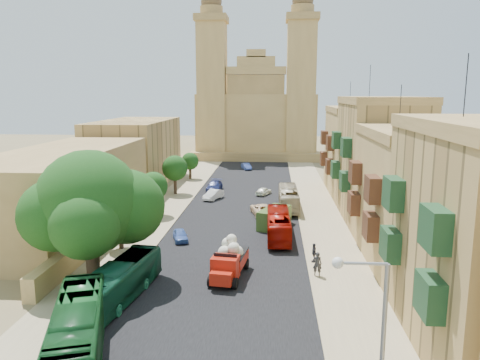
# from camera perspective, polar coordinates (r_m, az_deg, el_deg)

# --- Properties ---
(ground) EXTENTS (260.00, 260.00, 0.00)m
(ground) POSITION_cam_1_polar(r_m,az_deg,el_deg) (32.12, -3.53, -15.63)
(ground) COLOR brown
(road_surface) EXTENTS (14.00, 140.00, 0.01)m
(road_surface) POSITION_cam_1_polar(r_m,az_deg,el_deg) (60.37, 0.28, -3.04)
(road_surface) COLOR black
(road_surface) RESTS_ON ground
(sidewalk_east) EXTENTS (5.00, 140.00, 0.01)m
(sidewalk_east) POSITION_cam_1_polar(r_m,az_deg,el_deg) (60.49, 9.31, -3.15)
(sidewalk_east) COLOR tan
(sidewalk_east) RESTS_ON ground
(sidewalk_west) EXTENTS (5.00, 140.00, 0.01)m
(sidewalk_west) POSITION_cam_1_polar(r_m,az_deg,el_deg) (61.74, -8.56, -2.86)
(sidewalk_west) COLOR tan
(sidewalk_west) RESTS_ON ground
(kerb_east) EXTENTS (0.25, 140.00, 0.12)m
(kerb_east) POSITION_cam_1_polar(r_m,az_deg,el_deg) (60.30, 6.94, -3.08)
(kerb_east) COLOR tan
(kerb_east) RESTS_ON ground
(kerb_west) EXTENTS (0.25, 140.00, 0.12)m
(kerb_west) POSITION_cam_1_polar(r_m,az_deg,el_deg) (61.22, -6.28, -2.86)
(kerb_west) COLOR tan
(kerb_west) RESTS_ON ground
(townhouse_b) EXTENTS (9.00, 14.00, 14.90)m
(townhouse_b) POSITION_cam_1_polar(r_m,az_deg,el_deg) (42.18, 20.56, -1.77)
(townhouse_b) COLOR #A9864C
(townhouse_b) RESTS_ON ground
(townhouse_c) EXTENTS (9.00, 14.00, 17.40)m
(townhouse_c) POSITION_cam_1_polar(r_m,az_deg,el_deg) (55.35, 16.64, 2.55)
(townhouse_c) COLOR tan
(townhouse_c) RESTS_ON ground
(townhouse_d) EXTENTS (9.00, 14.00, 15.90)m
(townhouse_d) POSITION_cam_1_polar(r_m,az_deg,el_deg) (69.07, 14.15, 3.54)
(townhouse_d) COLOR #A9864C
(townhouse_d) RESTS_ON ground
(west_wall) EXTENTS (1.00, 40.00, 1.80)m
(west_wall) POSITION_cam_1_polar(r_m,az_deg,el_deg) (52.97, -14.14, -4.30)
(west_wall) COLOR #A9864C
(west_wall) RESTS_ON ground
(west_building_low) EXTENTS (10.00, 28.00, 8.40)m
(west_building_low) POSITION_cam_1_polar(r_m,az_deg,el_deg) (52.45, -20.70, -1.11)
(west_building_low) COLOR olive
(west_building_low) RESTS_ON ground
(west_building_mid) EXTENTS (10.00, 22.00, 10.00)m
(west_building_mid) POSITION_cam_1_polar(r_m,az_deg,el_deg) (76.37, -12.60, 3.37)
(west_building_mid) COLOR tan
(west_building_mid) RESTS_ON ground
(church) EXTENTS (28.00, 22.50, 36.30)m
(church) POSITION_cam_1_polar(r_m,az_deg,el_deg) (107.35, 2.08, 8.02)
(church) COLOR #A9864C
(church) RESTS_ON ground
(ficus_tree) EXTENTS (10.15, 9.34, 10.15)m
(ficus_tree) POSITION_cam_1_polar(r_m,az_deg,el_deg) (36.15, -17.73, -3.01)
(ficus_tree) COLOR #37271B
(ficus_tree) RESTS_ON ground
(street_tree_a) EXTENTS (3.06, 3.06, 4.70)m
(street_tree_a) POSITION_cam_1_polar(r_m,az_deg,el_deg) (44.30, -14.42, -4.21)
(street_tree_a) COLOR #37271B
(street_tree_a) RESTS_ON ground
(street_tree_b) EXTENTS (3.38, 3.38, 5.19)m
(street_tree_b) POSITION_cam_1_polar(r_m,az_deg,el_deg) (55.43, -10.52, -0.77)
(street_tree_b) COLOR #37271B
(street_tree_b) RESTS_ON ground
(street_tree_c) EXTENTS (3.61, 3.61, 5.55)m
(street_tree_c) POSITION_cam_1_polar(r_m,az_deg,el_deg) (66.88, -7.95, 1.44)
(street_tree_c) COLOR #37271B
(street_tree_c) RESTS_ON ground
(street_tree_d) EXTENTS (2.90, 2.90, 4.46)m
(street_tree_d) POSITION_cam_1_polar(r_m,az_deg,el_deg) (78.63, -6.11, 2.28)
(street_tree_d) COLOR #37271B
(street_tree_d) RESTS_ON ground
(streetlamp) EXTENTS (2.11, 0.44, 8.22)m
(streetlamp) POSITION_cam_1_polar(r_m,az_deg,el_deg) (19.18, 15.62, -17.67)
(streetlamp) COLOR gray
(streetlamp) RESTS_ON ground
(red_truck) EXTENTS (2.87, 5.76, 3.24)m
(red_truck) POSITION_cam_1_polar(r_m,az_deg,el_deg) (36.80, -1.34, -9.71)
(red_truck) COLOR #B41D0D
(red_truck) RESTS_ON ground
(olive_pickup) EXTENTS (3.79, 5.34, 2.03)m
(olive_pickup) POSITION_cam_1_polar(r_m,az_deg,el_deg) (50.44, 4.21, -4.64)
(olive_pickup) COLOR #3E5C22
(olive_pickup) RESTS_ON ground
(bus_green_south) EXTENTS (5.70, 11.00, 2.99)m
(bus_green_south) POSITION_cam_1_polar(r_m,az_deg,el_deg) (28.03, -19.19, -16.92)
(bus_green_south) COLOR #155122
(bus_green_south) RESTS_ON ground
(bus_green_north) EXTENTS (3.53, 9.79, 2.67)m
(bus_green_north) POSITION_cam_1_polar(r_m,az_deg,el_deg) (34.23, -14.31, -11.81)
(bus_green_north) COLOR #135236
(bus_green_north) RESTS_ON ground
(bus_red_east) EXTENTS (2.35, 9.37, 2.60)m
(bus_red_east) POSITION_cam_1_polar(r_m,az_deg,el_deg) (46.70, 4.72, -5.49)
(bus_red_east) COLOR #940C04
(bus_red_east) RESTS_ON ground
(bus_cream_east) EXTENTS (2.35, 9.62, 2.67)m
(bus_cream_east) POSITION_cam_1_polar(r_m,az_deg,el_deg) (58.44, 5.93, -2.21)
(bus_cream_east) COLOR tan
(bus_cream_east) RESTS_ON ground
(car_blue_a) EXTENTS (2.20, 3.44, 1.09)m
(car_blue_a) POSITION_cam_1_polar(r_m,az_deg,el_deg) (46.19, -7.29, -6.70)
(car_blue_a) COLOR #4062B1
(car_blue_a) RESTS_ON ground
(car_white_a) EXTENTS (2.65, 4.15, 1.29)m
(car_white_a) POSITION_cam_1_polar(r_m,az_deg,el_deg) (63.43, -3.27, -1.80)
(car_white_a) COLOR white
(car_white_a) RESTS_ON ground
(car_cream) EXTENTS (3.23, 5.15, 1.33)m
(car_cream) POSITION_cam_1_polar(r_m,az_deg,el_deg) (55.43, 2.66, -3.58)
(car_cream) COLOR beige
(car_cream) RESTS_ON ground
(car_dkblue) EXTENTS (2.14, 4.93, 1.41)m
(car_dkblue) POSITION_cam_1_polar(r_m,az_deg,el_deg) (69.19, -3.14, -0.71)
(car_dkblue) COLOR navy
(car_dkblue) RESTS_ON ground
(car_white_b) EXTENTS (2.48, 3.47, 1.10)m
(car_white_b) POSITION_cam_1_polar(r_m,az_deg,el_deg) (66.21, 2.90, -1.36)
(car_white_b) COLOR white
(car_white_b) RESTS_ON ground
(car_blue_b) EXTENTS (2.31, 3.84, 1.20)m
(car_blue_b) POSITION_cam_1_polar(r_m,az_deg,el_deg) (88.34, 0.78, 1.68)
(car_blue_b) COLOR #3E54A9
(car_blue_b) RESTS_ON ground
(pedestrian_a) EXTENTS (0.75, 0.53, 1.96)m
(pedestrian_a) POSITION_cam_1_polar(r_m,az_deg,el_deg) (37.72, 9.39, -10.06)
(pedestrian_a) COLOR #2E2D2F
(pedestrian_a) RESTS_ON ground
(pedestrian_c) EXTENTS (0.46, 1.00, 1.66)m
(pedestrian_c) POSITION_cam_1_polar(r_m,az_deg,el_deg) (40.64, 9.00, -8.75)
(pedestrian_c) COLOR #333139
(pedestrian_c) RESTS_ON ground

